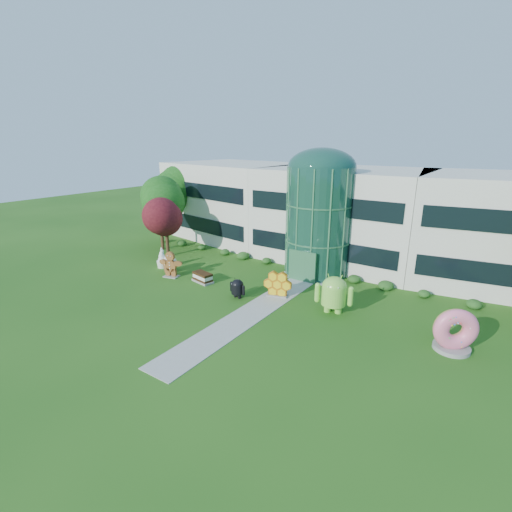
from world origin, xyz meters
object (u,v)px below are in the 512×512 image
Objects in this scene: gingerbread at (171,264)px; android_green at (334,292)px; android_black at (237,287)px; donut at (455,329)px.

android_green is at bearing -7.68° from gingerbread.
gingerbread reaches higher than android_black.
android_green is 1.23× the size of gingerbread.
android_green is 7.96m from donut.
android_black is at bearing 177.31° from android_green.
android_black is 0.68× the size of gingerbread.
gingerbread is at bearing 151.54° from donut.
android_green reaches higher than android_black.
android_black is 7.90m from gingerbread.
gingerbread is at bearing 168.98° from android_green.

